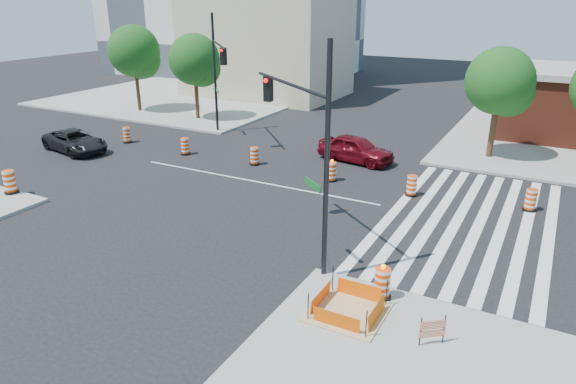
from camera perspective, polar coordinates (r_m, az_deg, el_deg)
name	(u,v)px	position (r m, az deg, el deg)	size (l,w,h in m)	color
ground	(253,181)	(27.03, -3.94, 1.23)	(120.00, 120.00, 0.00)	black
sidewalk_nw	(193,95)	(51.40, -10.47, 10.54)	(22.00, 22.00, 0.15)	gray
crosswalk_east	(468,222)	(23.49, 19.40, -3.12)	(6.75, 13.50, 0.01)	silver
lane_centerline	(253,181)	(27.03, -3.94, 1.24)	(14.00, 0.12, 0.01)	silver
excavation_pit	(348,311)	(16.02, 6.65, -12.96)	(2.20, 2.20, 0.90)	tan
beige_midrise	(267,42)	(50.64, -2.37, 16.34)	(14.00, 10.00, 10.00)	tan
red_coupe	(356,149)	(30.23, 7.55, 4.78)	(1.82, 4.51, 1.54)	#570710
dark_suv	(75,141)	(34.64, -22.60, 5.25)	(2.21, 4.79, 1.33)	black
signal_pole_se	(305,131)	(17.60, 1.88, 6.74)	(4.74, 3.75, 7.82)	black
signal_pole_nw	(217,65)	(34.69, -7.87, 13.76)	(4.14, 4.51, 7.92)	black
pit_drum	(382,284)	(16.63, 10.42, -10.04)	(0.61, 0.61, 1.21)	black
sw_corner_drum	(10,183)	(28.15, -28.51, 0.92)	(0.67, 0.67, 1.14)	black
barricade	(432,329)	(14.98, 15.76, -14.44)	(0.62, 0.50, 0.90)	#E13D04
tree_north_a	(135,54)	(44.40, -16.65, 14.47)	(4.12, 4.12, 7.00)	#382314
tree_north_b	(195,63)	(40.42, -10.27, 13.97)	(3.85, 3.85, 6.54)	#382314
tree_north_c	(500,85)	(32.11, 22.50, 10.93)	(3.85, 3.83, 6.51)	#382314
median_drum_0	(127,136)	(35.65, -17.46, 6.01)	(0.60, 0.60, 1.02)	black
median_drum_1	(185,147)	(32.05, -11.35, 4.94)	(0.60, 0.60, 1.02)	black
median_drum_2	(255,157)	(29.54, -3.74, 3.95)	(0.60, 0.60, 1.02)	black
median_drum_3	(332,172)	(26.94, 4.87, 2.23)	(0.60, 0.60, 1.18)	black
median_drum_4	(412,186)	(25.56, 13.58, 0.62)	(0.60, 0.60, 1.02)	black
median_drum_5	(531,201)	(25.57, 25.35, -0.88)	(0.60, 0.60, 1.02)	black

